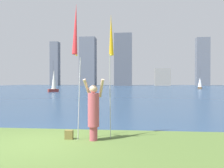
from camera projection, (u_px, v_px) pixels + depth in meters
The scene contains 12 objects.
ground at pixel (122, 89), 57.51m from camera, with size 120.00×138.00×0.12m.
person at pixel (94, 110), 7.17m from camera, with size 0.70×0.52×1.92m.
kite_flag_left at pixel (76, 31), 6.94m from camera, with size 0.16×0.81×4.22m.
kite_flag_right at pixel (111, 38), 7.60m from camera, with size 0.16×0.64×4.05m.
bag at pixel (69, 135), 7.33m from camera, with size 0.26×0.14×0.29m.
sailboat_1 at pixel (200, 83), 57.61m from camera, with size 1.50×2.22×5.13m.
sailboat_3 at pixel (54, 81), 40.99m from camera, with size 1.98×1.73×5.59m.
skyline_tower_0 at pixel (55, 64), 107.85m from camera, with size 3.89×3.80×20.35m.
skyline_tower_1 at pixel (88, 62), 103.93m from camera, with size 6.98×6.14×21.59m.
skyline_tower_2 at pixel (123, 60), 103.23m from camera, with size 7.82×5.36×23.23m.
skyline_tower_3 at pixel (162, 77), 103.26m from camera, with size 7.07×3.27×7.76m.
skyline_tower_4 at pixel (203, 62), 103.59m from camera, with size 5.83×3.33×21.61m.
Camera 1 is at (2.99, -6.52, 1.83)m, focal length 36.97 mm.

